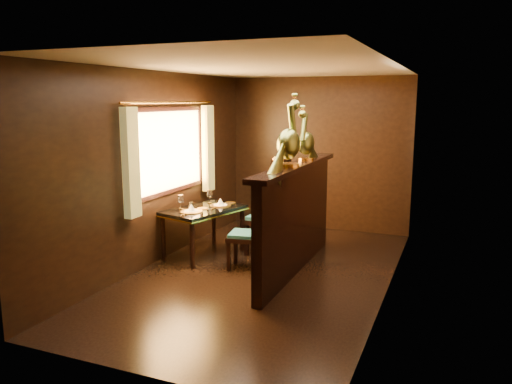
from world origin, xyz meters
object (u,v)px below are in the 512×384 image
Objects in this scene: chair_right at (275,203)px; peacock_left at (289,130)px; dining_table at (204,213)px; chair_left at (254,221)px; peacock_right at (306,133)px.

peacock_left reaches higher than chair_right.
peacock_left is at bearing -2.24° from dining_table.
peacock_right reaches higher than chair_left.
chair_right is 1.66× the size of peacock_left.
chair_left is 1.29m from peacock_left.
chair_left is at bearing 158.97° from peacock_left.
peacock_left reaches higher than dining_table.
peacock_left is 0.70m from peacock_right.
dining_table is at bearing 153.93° from chair_left.
chair_left is 0.85× the size of chair_right.
peacock_right is at bearing 34.06° from chair_left.
peacock_left is (1.36, -0.44, 1.18)m from dining_table.
peacock_left is 1.20× the size of peacock_right.
peacock_left is (0.52, -0.20, 1.16)m from chair_left.
chair_right is at bearing 163.07° from peacock_right.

